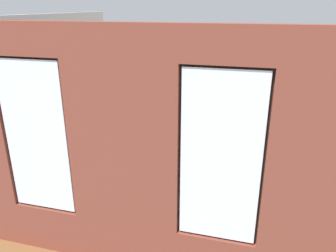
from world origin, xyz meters
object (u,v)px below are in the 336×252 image
cup_ceramic (147,142)px  media_console (80,141)px  couch_by_window (154,216)px  candle_jar (182,141)px  tv_flatscreen (77,118)px  potted_plant_near_tv (77,151)px  coffee_table (165,146)px  remote_silver (165,143)px  potted_plant_beside_window_right (32,180)px  potted_plant_foreground_right (121,110)px  potted_plant_corner_near_left (287,123)px  potted_plant_by_left_couch (264,134)px  potted_plant_between_couches (259,192)px  potted_plant_mid_room_small (216,146)px  couch_left (285,168)px

cup_ceramic → media_console: 1.77m
couch_by_window → candle_jar: size_ratio=15.75×
cup_ceramic → tv_flatscreen: (1.75, -0.12, 0.37)m
potted_plant_near_tv → coffee_table: bearing=-147.0°
remote_silver → tv_flatscreen: bearing=-73.9°
coffee_table → potted_plant_beside_window_right: size_ratio=1.14×
potted_plant_foreground_right → potted_plant_near_tv: 2.90m
candle_jar → potted_plant_foreground_right: (2.18, -1.72, -0.00)m
potted_plant_corner_near_left → potted_plant_by_left_couch: bearing=59.3°
cup_ceramic → potted_plant_corner_near_left: potted_plant_corner_near_left is taller
media_console → tv_flatscreen: tv_flatscreen is taller
potted_plant_near_tv → potted_plant_between_couches: potted_plant_between_couches is taller
remote_silver → potted_plant_mid_room_small: 1.13m
couch_by_window → coffee_table: (0.52, -2.47, 0.03)m
couch_left → remote_silver: 2.54m
coffee_table → potted_plant_mid_room_small: (-1.10, -0.22, 0.03)m
potted_plant_near_tv → potted_plant_by_left_couch: bearing=-151.5°
couch_by_window → potted_plant_corner_near_left: size_ratio=2.68×
cup_ceramic → candle_jar: bearing=-160.8°
coffee_table → potted_plant_beside_window_right: bearing=60.2°
potted_plant_near_tv → potted_plant_between_couches: bearing=158.9°
couch_by_window → media_console: 3.63m
couch_by_window → potted_plant_foreground_right: (2.36, -4.32, 0.14)m
media_console → potted_plant_beside_window_right: 2.69m
potted_plant_foreground_right → candle_jar: bearing=141.8°
candle_jar → potted_plant_near_tv: bearing=31.1°
media_console → potted_plant_near_tv: potted_plant_near_tv is taller
cup_ceramic → potted_plant_mid_room_small: (-1.49, -0.34, -0.07)m
couch_by_window → potted_plant_mid_room_small: couch_by_window is taller
tv_flatscreen → coffee_table: bearing=180.0°
potted_plant_corner_near_left → couch_by_window: bearing=63.9°
candle_jar → potted_plant_mid_room_small: 0.76m
remote_silver → potted_plant_between_couches: bearing=55.7°
potted_plant_foreground_right → potted_plant_between_couches: (-3.82, 4.27, 0.47)m
coffee_table → potted_plant_foreground_right: potted_plant_foreground_right is taller
couch_by_window → couch_left: size_ratio=1.13×
potted_plant_foreground_right → potted_plant_near_tv: potted_plant_near_tv is taller
potted_plant_beside_window_right → potted_plant_by_left_couch: potted_plant_beside_window_right is taller
couch_left → candle_jar: couch_left is taller
coffee_table → potted_plant_between_couches: (-1.99, 2.41, 0.58)m
potted_plant_foreground_right → potted_plant_beside_window_right: bearing=94.7°
coffee_table → potted_plant_foreground_right: (1.83, -1.86, 0.11)m
tv_flatscreen → potted_plant_corner_near_left: 5.17m
potted_plant_near_tv → couch_by_window: bearing=145.7°
potted_plant_foreground_right → potted_plant_beside_window_right: 4.44m
tv_flatscreen → potted_plant_foreground_right: bearing=-99.1°
tv_flatscreen → potted_plant_corner_near_left: (-4.80, -1.91, -0.32)m
remote_silver → couch_left: bearing=98.5°
media_console → potted_plant_mid_room_small: potted_plant_mid_room_small is taller
couch_left → tv_flatscreen: tv_flatscreen is taller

